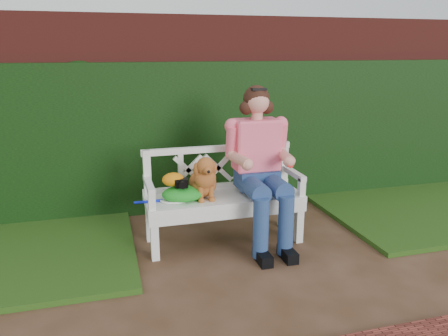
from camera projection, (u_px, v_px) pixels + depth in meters
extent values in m
plane|color=#3D2614|center=(271.00, 269.00, 3.76)|extent=(60.00, 60.00, 0.00)
cube|color=maroon|center=(215.00, 112.00, 5.23)|extent=(10.00, 0.30, 2.20)
cube|color=#13390B|center=(220.00, 136.00, 5.09)|extent=(10.00, 0.18, 1.70)
cube|color=black|center=(430.00, 206.00, 5.21)|extent=(2.60, 2.00, 0.05)
cube|color=black|center=(182.00, 183.00, 3.98)|extent=(0.13, 0.11, 0.08)
ellipsoid|color=orange|center=(173.00, 179.00, 4.00)|extent=(0.23, 0.19, 0.13)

